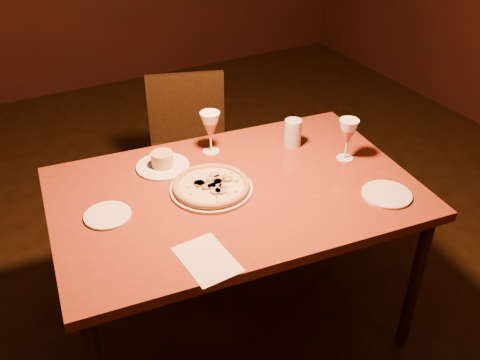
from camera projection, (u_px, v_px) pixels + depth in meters
name	position (u px, v px, depth m)	size (l,w,h in m)	color
dining_table	(235.00, 203.00, 2.27)	(1.59, 1.12, 0.80)	maroon
chair_far	(190.00, 147.00, 3.09)	(0.56, 0.56, 0.92)	black
pizza_plate	(211.00, 186.00, 2.21)	(0.34, 0.34, 0.04)	white
ramekin_saucer	(163.00, 163.00, 2.36)	(0.23, 0.23, 0.07)	white
wine_glass_far	(211.00, 133.00, 2.43)	(0.09, 0.09, 0.20)	#B3624A
wine_glass_right	(347.00, 140.00, 2.38)	(0.09, 0.09, 0.19)	#B3624A
water_tumbler	(293.00, 133.00, 2.50)	(0.08, 0.08, 0.13)	#B2BAC3
side_plate_left	(108.00, 215.00, 2.07)	(0.18, 0.18, 0.01)	white
side_plate_near	(387.00, 194.00, 2.19)	(0.20, 0.20, 0.01)	white
menu_card	(207.00, 259.00, 1.86)	(0.17, 0.24, 0.00)	silver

